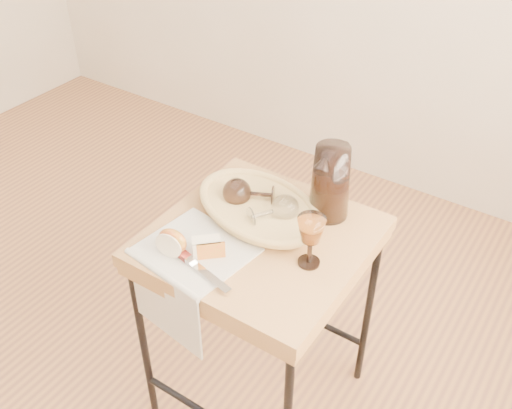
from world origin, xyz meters
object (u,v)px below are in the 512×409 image
Objects in this scene: pitcher at (330,182)px; goblet_lying_b at (271,212)px; goblet_lying_a at (252,194)px; tea_towel at (196,250)px; side_table at (260,324)px; wine_goblet at (310,241)px; apple_half at (173,241)px; table_knife at (193,262)px; bread_basket at (259,209)px.

goblet_lying_b is at bearing -126.80° from pitcher.
pitcher is at bearing -177.41° from goblet_lying_a.
tea_towel is 0.23m from goblet_lying_b.
wine_goblet reaches higher than side_table.
pitcher is (0.19, 0.10, 0.06)m from goblet_lying_a.
apple_half is (-0.26, -0.38, -0.07)m from pitcher.
goblet_lying_a is 1.07× the size of goblet_lying_b.
goblet_lying_b is at bearing 46.92° from apple_half.
pitcher reaches higher than table_knife.
table_knife is (-0.24, -0.18, -0.06)m from wine_goblet.
apple_half reaches higher than tea_towel.
wine_goblet is at bearing 130.79° from goblet_lying_a.
goblet_lying_a is (-0.09, 0.09, 0.42)m from side_table.
goblet_lying_a is 1.67× the size of apple_half.
bread_basket is 0.28m from table_knife.
wine_goblet is (0.22, -0.10, 0.05)m from bread_basket.
goblet_lying_a is 0.29m from apple_half.
goblet_lying_b is (0.00, 0.05, 0.42)m from side_table.
apple_half is at bearing 51.60° from goblet_lying_a.
apple_half is (-0.15, -0.24, -0.01)m from goblet_lying_b.
bread_basket reaches higher than table_knife.
apple_half is at bearing -129.79° from tea_towel.
side_table is 8.92× the size of apple_half.
tea_towel is 1.82× the size of wine_goblet.
wine_goblet is (0.17, -0.07, 0.02)m from goblet_lying_b.
goblet_lying_a is 0.90× the size of wine_goblet.
apple_half is (-0.10, -0.26, 0.02)m from bread_basket.
goblet_lying_a is (0.02, 0.24, 0.05)m from tea_towel.
wine_goblet reaches higher than tea_towel.
wine_goblet reaches higher than goblet_lying_b.
side_table is 2.65× the size of tea_towel.
wine_goblet reaches higher than goblet_lying_a.
table_knife is (0.03, -0.05, 0.01)m from tea_towel.
goblet_lying_a reaches higher than bread_basket.
table_knife is (0.08, -0.01, -0.03)m from apple_half.
goblet_lying_a is (-0.03, 0.02, 0.03)m from bread_basket.
goblet_lying_b is 0.51× the size of table_knife.
tea_towel is at bearing 135.90° from table_knife.
pitcher is 1.05× the size of table_knife.
side_table is at bearing -149.95° from goblet_lying_b.
goblet_lying_a is at bearing 167.73° from bread_basket.
wine_goblet is 0.36m from apple_half.
goblet_lying_b is 0.29m from apple_half.
apple_half is at bearing -124.10° from pitcher.
pitcher is at bearing -4.00° from goblet_lying_b.
wine_goblet is at bearing 16.91° from apple_half.
wine_goblet is at bearing -81.19° from goblet_lying_b.
goblet_lying_b is 0.18m from wine_goblet.
wine_goblet is 1.85× the size of apple_half.
wine_goblet is 0.60× the size of table_knife.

